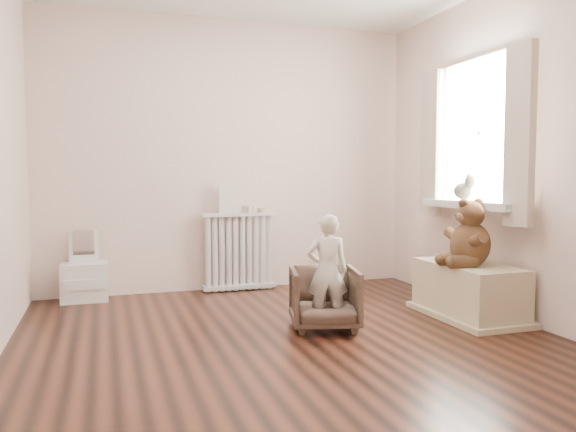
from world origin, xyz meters
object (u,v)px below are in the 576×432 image
object	(u,v)px
radiator	(239,250)
toy_vanity	(84,270)
child	(327,271)
teddy_bear	(470,233)
plush_cat	(465,188)
armchair	(324,298)
toy_bench	(469,292)

from	to	relation	value
radiator	toy_vanity	bearing A→B (deg)	-178.78
child	teddy_bear	xyz separation A→B (m)	(1.14, -0.07, 0.24)
plush_cat	child	bearing A→B (deg)	177.69
child	teddy_bear	distance (m)	1.17
armchair	teddy_bear	xyz separation A→B (m)	(1.14, -0.12, 0.45)
child	teddy_bear	world-z (taller)	teddy_bear
armchair	child	world-z (taller)	child
child	plush_cat	distance (m)	1.48
radiator	teddy_bear	size ratio (longest dim) A/B	1.49
toy_vanity	toy_bench	xyz separation A→B (m)	(2.87, -1.55, -0.08)
armchair	plush_cat	distance (m)	1.56
radiator	armchair	xyz separation A→B (m)	(0.27, -1.54, -0.17)
child	toy_bench	bearing A→B (deg)	-166.22
toy_bench	armchair	bearing A→B (deg)	177.80
armchair	toy_bench	size ratio (longest dim) A/B	0.55
toy_bench	toy_vanity	bearing A→B (deg)	151.56
plush_cat	radiator	bearing A→B (deg)	126.59
toy_vanity	armchair	world-z (taller)	toy_vanity
radiator	child	xyz separation A→B (m)	(0.27, -1.59, 0.04)
toy_bench	plush_cat	bearing A→B (deg)	63.19
teddy_bear	plush_cat	distance (m)	0.52
radiator	toy_vanity	xyz separation A→B (m)	(-1.41, -0.03, -0.11)
toy_vanity	teddy_bear	bearing A→B (deg)	-29.99
toy_vanity	plush_cat	world-z (taller)	plush_cat
toy_vanity	child	world-z (taller)	child
toy_vanity	teddy_bear	world-z (taller)	teddy_bear
child	plush_cat	bearing A→B (deg)	-154.53
toy_bench	teddy_bear	bearing A→B (deg)	-124.50
armchair	child	size ratio (longest dim) A/B	0.60
toy_vanity	toy_bench	distance (m)	3.27
armchair	teddy_bear	distance (m)	1.23
radiator	toy_bench	world-z (taller)	radiator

